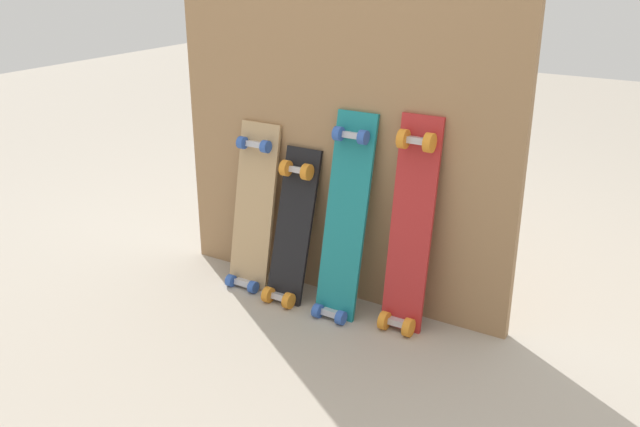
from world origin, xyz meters
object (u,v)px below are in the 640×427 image
at_px(skateboard_natural, 253,215).
at_px(skateboard_red, 410,234).
at_px(skateboard_teal, 344,226).
at_px(skateboard_black, 292,234).

height_order(skateboard_natural, skateboard_red, skateboard_red).
distance_m(skateboard_natural, skateboard_teal, 0.46).
distance_m(skateboard_natural, skateboard_red, 0.72).
bearing_deg(skateboard_red, skateboard_teal, -173.77).
distance_m(skateboard_black, skateboard_teal, 0.26).
distance_m(skateboard_teal, skateboard_red, 0.26).
distance_m(skateboard_natural, skateboard_black, 0.22).
bearing_deg(skateboard_black, skateboard_teal, 1.50).
relative_size(skateboard_teal, skateboard_red, 0.99).
bearing_deg(skateboard_natural, skateboard_black, -6.43).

